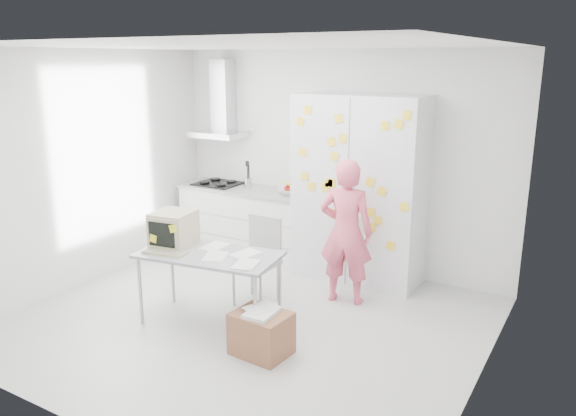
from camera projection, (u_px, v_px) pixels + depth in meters
The scene contains 10 objects.
floor at pixel (248, 323), 5.70m from camera, with size 4.50×4.00×0.02m, color silver.
walls at pixel (284, 179), 5.95m from camera, with size 4.52×4.01×2.70m.
ceiling at pixel (243, 46), 5.00m from camera, with size 4.50×4.00×0.02m, color white.
counter_run at pixel (246, 220), 7.58m from camera, with size 1.84×0.63×1.28m.
range_hood at pixel (222, 107), 7.53m from camera, with size 0.70×0.48×1.01m.
tall_cabinet at pixel (359, 189), 6.58m from camera, with size 1.50×0.68×2.20m.
person at pixel (346, 232), 6.00m from camera, with size 0.58×0.38×1.59m, color #EB5B75.
desk at pixel (186, 240), 5.61m from camera, with size 1.47×0.89×1.10m.
chair at pixel (259, 255), 6.06m from camera, with size 0.43×0.43×0.94m.
cardboard_box at pixel (261, 333), 5.04m from camera, with size 0.52×0.43×0.43m.
Camera 1 is at (3.00, -4.27, 2.59)m, focal length 35.00 mm.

